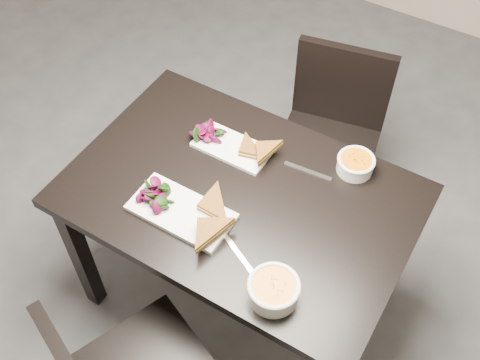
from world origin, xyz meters
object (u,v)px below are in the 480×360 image
at_px(soup_bowl_far, 356,164).
at_px(chair_far, 332,129).
at_px(plate_near, 181,212).
at_px(soup_bowl_near, 274,289).
at_px(table, 240,209).
at_px(plate_far, 232,147).

bearing_deg(soup_bowl_far, chair_far, 121.47).
bearing_deg(plate_near, soup_bowl_near, -14.82).
distance_m(chair_far, soup_bowl_near, 1.05).
bearing_deg(soup_bowl_far, plate_near, -131.33).
relative_size(table, soup_bowl_near, 7.41).
relative_size(table, plate_near, 3.40).
distance_m(chair_far, plate_far, 0.63).
distance_m(plate_near, soup_bowl_near, 0.43).
relative_size(plate_far, soup_bowl_far, 2.09).
bearing_deg(plate_near, table, 55.22).
height_order(soup_bowl_near, soup_bowl_far, soup_bowl_near).
xyz_separation_m(chair_far, plate_near, (-0.18, -0.87, 0.27)).
relative_size(table, plate_far, 4.23).
height_order(soup_bowl_near, plate_far, soup_bowl_near).
bearing_deg(plate_far, plate_near, -88.78).
bearing_deg(chair_far, plate_far, -121.03).
height_order(chair_far, plate_far, chair_far).
height_order(table, chair_far, chair_far).
relative_size(table, soup_bowl_far, 8.84).
height_order(table, plate_far, plate_far).
bearing_deg(chair_far, soup_bowl_far, -69.85).
bearing_deg(soup_bowl_near, plate_near, 165.18).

